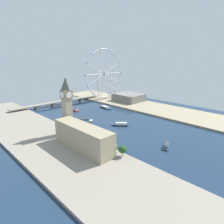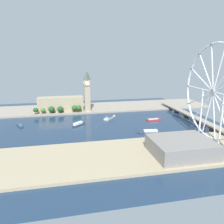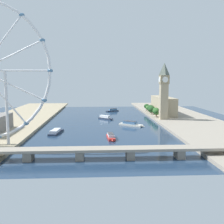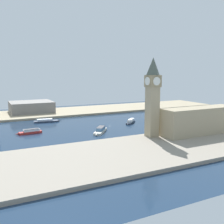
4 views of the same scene
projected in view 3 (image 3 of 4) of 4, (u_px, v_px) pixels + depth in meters
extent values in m
plane|color=#1E334C|center=(102.00, 122.00, 362.65)|extent=(409.89, 409.89, 0.00)
cube|color=gray|center=(187.00, 120.00, 369.06)|extent=(90.00, 520.00, 3.00)
cube|color=tan|center=(13.00, 122.00, 355.86)|extent=(90.00, 520.00, 3.00)
cube|color=tan|center=(164.00, 102.00, 368.20)|extent=(10.62, 10.62, 49.71)
cube|color=#928260|center=(164.00, 80.00, 364.37)|extent=(12.32, 12.32, 11.66)
pyramid|color=#4C564C|center=(164.00, 69.00, 362.59)|extent=(11.15, 11.15, 16.92)
cylinder|color=white|center=(165.00, 80.00, 358.06)|extent=(8.07, 0.50, 8.07)
cylinder|color=white|center=(163.00, 80.00, 370.68)|extent=(8.07, 0.50, 8.07)
cylinder|color=white|center=(160.00, 80.00, 364.02)|extent=(0.50, 8.07, 8.07)
cylinder|color=white|center=(169.00, 80.00, 364.72)|extent=(0.50, 8.07, 8.07)
cube|color=tan|center=(163.00, 106.00, 421.21)|extent=(22.00, 86.87, 27.83)
cylinder|color=#513823|center=(147.00, 110.00, 466.68)|extent=(0.80, 0.80, 4.47)
ellipsoid|color=#1E471E|center=(147.00, 106.00, 465.94)|extent=(9.33, 9.33, 8.39)
cylinder|color=#513823|center=(148.00, 111.00, 454.10)|extent=(0.80, 0.80, 3.49)
ellipsoid|color=#386B2D|center=(148.00, 108.00, 453.45)|extent=(8.63, 8.63, 7.77)
cylinder|color=#513823|center=(151.00, 112.00, 438.81)|extent=(0.80, 0.80, 3.29)
ellipsoid|color=#1E471E|center=(151.00, 108.00, 438.01)|extent=(11.92, 11.92, 10.72)
cylinder|color=#513823|center=(152.00, 113.00, 422.71)|extent=(0.80, 0.80, 3.38)
ellipsoid|color=#1E471E|center=(152.00, 109.00, 421.93)|extent=(11.34, 11.34, 10.20)
cylinder|color=#513823|center=(154.00, 113.00, 420.94)|extent=(0.80, 0.80, 4.34)
ellipsoid|color=#386B2D|center=(154.00, 110.00, 420.27)|extent=(8.04, 8.04, 7.24)
cylinder|color=#513823|center=(157.00, 116.00, 388.33)|extent=(0.80, 0.80, 4.21)
ellipsoid|color=#285623|center=(157.00, 112.00, 387.53)|extent=(10.71, 10.71, 9.64)
cylinder|color=#513823|center=(156.00, 115.00, 396.44)|extent=(0.80, 0.80, 4.70)
ellipsoid|color=#285623|center=(156.00, 111.00, 395.63)|extent=(10.35, 10.35, 9.32)
cylinder|color=silver|center=(1.00, 43.00, 217.55)|extent=(37.24, 1.51, 46.16)
cylinder|color=silver|center=(11.00, 55.00, 219.25)|extent=(52.76, 1.51, 26.46)
cylinder|color=silver|center=(15.00, 71.00, 220.97)|extent=(57.84, 1.51, 1.51)
cylinder|color=silver|center=(13.00, 86.00, 222.37)|extent=(52.76, 1.51, 26.46)
cylinder|color=silver|center=(4.00, 97.00, 223.19)|extent=(37.24, 1.51, 46.16)
ellipsoid|color=teal|center=(22.00, 15.00, 215.72)|extent=(4.80, 3.20, 3.20)
ellipsoid|color=teal|center=(42.00, 40.00, 219.12)|extent=(4.80, 3.20, 3.20)
ellipsoid|color=teal|center=(50.00, 71.00, 222.56)|extent=(4.80, 3.20, 3.20)
ellipsoid|color=teal|center=(44.00, 100.00, 225.37)|extent=(4.80, 3.20, 3.20)
ellipsoid|color=teal|center=(26.00, 123.00, 227.00)|extent=(4.80, 3.20, 3.20)
cylinder|color=silver|center=(7.00, 108.00, 224.44)|extent=(2.40, 2.40, 63.31)
cube|color=gray|center=(105.00, 149.00, 195.42)|extent=(221.89, 12.57, 2.00)
cube|color=gray|center=(179.00, 153.00, 199.03)|extent=(6.00, 11.31, 6.36)
cube|color=gray|center=(130.00, 154.00, 196.97)|extent=(6.00, 11.31, 6.36)
cube|color=gray|center=(80.00, 155.00, 194.91)|extent=(6.00, 11.31, 6.36)
cube|color=gray|center=(29.00, 156.00, 192.84)|extent=(6.00, 11.31, 6.36)
cube|color=#2D384C|center=(56.00, 132.00, 289.12)|extent=(13.02, 32.68, 1.96)
cone|color=#2D384C|center=(61.00, 129.00, 307.38)|extent=(2.70, 5.93, 1.96)
cube|color=silver|center=(56.00, 131.00, 287.27)|extent=(10.07, 20.94, 2.46)
cube|color=#2D384C|center=(113.00, 111.00, 482.23)|extent=(22.71, 13.91, 1.93)
cone|color=#2D384C|center=(106.00, 111.00, 476.46)|extent=(4.46, 3.37, 1.93)
cube|color=teal|center=(113.00, 110.00, 482.42)|extent=(15.30, 10.05, 3.14)
cube|color=#38383D|center=(113.00, 109.00, 482.19)|extent=(13.87, 9.27, 0.53)
cube|color=#B22D28|center=(111.00, 138.00, 262.32)|extent=(8.11, 24.71, 2.35)
cone|color=#B22D28|center=(113.00, 141.00, 248.40)|extent=(2.64, 4.53, 2.35)
cube|color=silver|center=(111.00, 135.00, 263.22)|extent=(6.61, 17.76, 2.42)
cube|color=#38383D|center=(111.00, 134.00, 263.04)|extent=(6.23, 16.00, 0.40)
cube|color=#2D384C|center=(105.00, 118.00, 390.08)|extent=(21.68, 22.06, 2.10)
cone|color=#2D384C|center=(113.00, 119.00, 380.36)|extent=(4.63, 4.68, 2.10)
cube|color=white|center=(105.00, 117.00, 390.58)|extent=(15.87, 16.13, 3.36)
cube|color=beige|center=(131.00, 125.00, 334.82)|extent=(29.68, 25.83, 2.41)
cone|color=beige|center=(143.00, 126.00, 324.47)|extent=(5.91, 5.38, 2.41)
cube|color=teal|center=(130.00, 123.00, 335.35)|extent=(18.19, 16.39, 3.24)
cube|color=#38383D|center=(130.00, 121.00, 335.13)|extent=(16.59, 15.04, 0.36)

